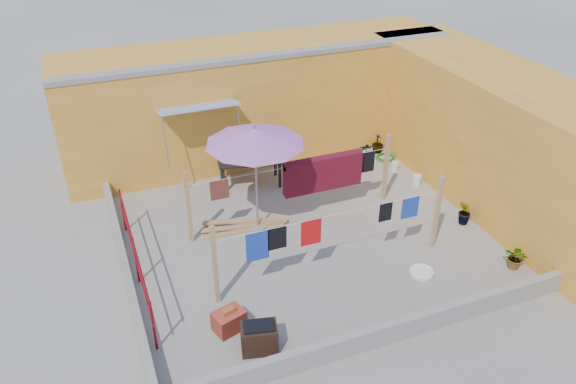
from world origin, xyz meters
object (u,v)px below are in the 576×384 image
(brick_stack, at_px, (229,320))
(patio_umbrella, at_px, (255,137))
(water_jug_b, at_px, (395,166))
(green_hose, at_px, (385,157))
(plant_back_a, at_px, (350,161))
(brazier, at_px, (259,337))
(outdoor_table, at_px, (250,160))
(white_basin, at_px, (422,272))
(water_jug_a, at_px, (417,180))

(brick_stack, bearing_deg, patio_umbrella, 61.87)
(water_jug_b, relative_size, green_hose, 0.54)
(green_hose, height_order, plant_back_a, plant_back_a)
(brazier, bearing_deg, patio_umbrella, 71.42)
(brazier, bearing_deg, water_jug_b, 40.58)
(outdoor_table, relative_size, water_jug_b, 5.91)
(plant_back_a, bearing_deg, white_basin, -97.85)
(patio_umbrella, distance_m, white_basin, 4.57)
(plant_back_a, bearing_deg, brick_stack, -136.48)
(brazier, bearing_deg, green_hose, 43.89)
(water_jug_a, distance_m, water_jug_b, 0.95)
(patio_umbrella, bearing_deg, brazier, -108.58)
(brazier, xyz_separation_m, water_jug_a, (5.83, 3.96, -0.13))
(water_jug_a, bearing_deg, plant_back_a, 134.66)
(water_jug_b, height_order, green_hose, water_jug_b)
(brick_stack, height_order, plant_back_a, plant_back_a)
(white_basin, height_order, green_hose, white_basin)
(brick_stack, distance_m, plant_back_a, 6.71)
(outdoor_table, xyz_separation_m, water_jug_b, (3.99, -0.79, -0.58))
(outdoor_table, distance_m, water_jug_a, 4.49)
(patio_umbrella, distance_m, brick_stack, 3.99)
(patio_umbrella, bearing_deg, brick_stack, -118.13)
(patio_umbrella, height_order, water_jug_b, patio_umbrella)
(green_hose, bearing_deg, white_basin, -111.89)
(white_basin, distance_m, water_jug_b, 4.56)
(white_basin, distance_m, green_hose, 5.28)
(white_basin, relative_size, green_hose, 0.93)
(brazier, bearing_deg, plant_back_a, 49.61)
(white_basin, xyz_separation_m, water_jug_a, (1.95, 3.23, 0.11))
(water_jug_a, bearing_deg, patio_umbrella, -175.90)
(water_jug_b, bearing_deg, white_basin, -113.81)
(brazier, relative_size, white_basin, 1.38)
(white_basin, distance_m, plant_back_a, 4.62)
(outdoor_table, height_order, water_jug_b, outdoor_table)
(brick_stack, xyz_separation_m, water_jug_b, (6.07, 4.22, -0.08))
(white_basin, bearing_deg, brick_stack, -179.36)
(outdoor_table, xyz_separation_m, water_jug_a, (4.10, -1.73, -0.56))
(patio_umbrella, height_order, brick_stack, patio_umbrella)
(water_jug_a, bearing_deg, outdoor_table, 157.16)
(water_jug_a, height_order, green_hose, water_jug_a)
(brazier, relative_size, green_hose, 1.29)
(green_hose, bearing_deg, brick_stack, -141.43)
(brazier, height_order, water_jug_a, brazier)
(water_jug_a, height_order, plant_back_a, plant_back_a)
(white_basin, bearing_deg, outdoor_table, 113.43)
(water_jug_b, distance_m, green_hose, 0.74)
(patio_umbrella, xyz_separation_m, brick_stack, (-1.58, -2.95, -2.17))
(brazier, xyz_separation_m, green_hose, (5.84, 5.62, -0.24))
(patio_umbrella, relative_size, water_jug_b, 9.19)
(outdoor_table, height_order, white_basin, outdoor_table)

